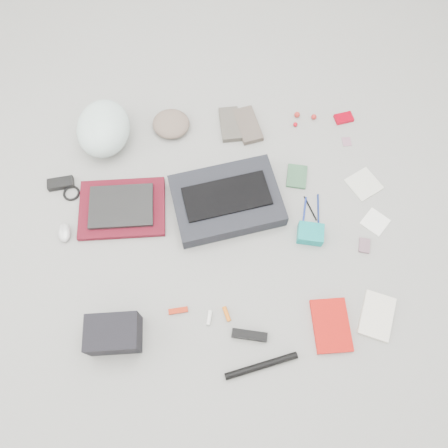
{
  "coord_description": "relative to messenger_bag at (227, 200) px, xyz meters",
  "views": [
    {
      "loc": [
        -0.07,
        -0.76,
        1.85
      ],
      "look_at": [
        0.0,
        0.0,
        0.05
      ],
      "focal_mm": 35.0,
      "sensor_mm": 36.0,
      "label": 1
    }
  ],
  "objects": [
    {
      "name": "pen_black",
      "position": [
        0.39,
        -0.06,
        -0.04
      ],
      "size": [
        0.04,
        0.13,
        0.01
      ],
      "primitive_type": "cylinder",
      "rotation": [
        1.57,
        0.0,
        0.28
      ],
      "color": "black",
      "rests_on": "ground_plane"
    },
    {
      "name": "lollipop_c",
      "position": [
        0.49,
        0.45,
        -0.03
      ],
      "size": [
        0.04,
        0.04,
        0.03
      ],
      "primitive_type": "sphere",
      "rotation": [
        0.0,
        0.0,
        -0.34
      ],
      "color": "#AC201E",
      "rests_on": "ground_plane"
    },
    {
      "name": "accordion_wallet",
      "position": [
        0.36,
        -0.19,
        -0.01
      ],
      "size": [
        0.13,
        0.11,
        0.06
      ],
      "primitive_type": "cube",
      "rotation": [
        0.0,
        0.0,
        -0.23
      ],
      "color": "#098F8C",
      "rests_on": "ground_plane"
    },
    {
      "name": "napkin_top",
      "position": [
        0.66,
        0.05,
        -0.04
      ],
      "size": [
        0.18,
        0.18,
        0.01
      ],
      "primitive_type": "cube",
      "rotation": [
        0.0,
        0.0,
        0.48
      ],
      "color": "silver",
      "rests_on": "ground_plane"
    },
    {
      "name": "notepad",
      "position": [
        0.35,
        0.12,
        -0.03
      ],
      "size": [
        0.12,
        0.14,
        0.01
      ],
      "primitive_type": "cube",
      "rotation": [
        0.0,
        0.0,
        -0.23
      ],
      "color": "#315A3C",
      "rests_on": "ground_plane"
    },
    {
      "name": "bike_pump",
      "position": [
        0.08,
        -0.73,
        -0.03
      ],
      "size": [
        0.3,
        0.09,
        0.03
      ],
      "primitive_type": "cylinder",
      "rotation": [
        0.0,
        1.57,
        0.2
      ],
      "color": "black",
      "rests_on": "ground_plane"
    },
    {
      "name": "toiletry_tube_orange",
      "position": [
        -0.04,
        -0.51,
        -0.03
      ],
      "size": [
        0.03,
        0.07,
        0.02
      ],
      "primitive_type": "cylinder",
      "rotation": [
        1.57,
        0.0,
        0.26
      ],
      "color": "orange",
      "rests_on": "ground_plane"
    },
    {
      "name": "mitten_left",
      "position": [
        0.06,
        0.44,
        -0.03
      ],
      "size": [
        0.1,
        0.2,
        0.03
      ],
      "primitive_type": "cube",
      "rotation": [
        0.0,
        0.0,
        0.03
      ],
      "color": "#555047",
      "rests_on": "ground_plane"
    },
    {
      "name": "power_brick",
      "position": [
        -0.78,
        0.17,
        -0.02
      ],
      "size": [
        0.12,
        0.07,
        0.03
      ],
      "primitive_type": "cube",
      "rotation": [
        0.0,
        0.0,
        0.1
      ],
      "color": "black",
      "rests_on": "ground_plane"
    },
    {
      "name": "pen_blue",
      "position": [
        0.36,
        -0.07,
        -0.04
      ],
      "size": [
        0.05,
        0.15,
        0.01
      ],
      "primitive_type": "cylinder",
      "rotation": [
        1.57,
        0.0,
        -0.26
      ],
      "color": "navy",
      "rests_on": "ground_plane"
    },
    {
      "name": "altoids_tin",
      "position": [
        0.64,
        0.43,
        -0.03
      ],
      "size": [
        0.1,
        0.07,
        0.02
      ],
      "primitive_type": "cube",
      "rotation": [
        0.0,
        0.0,
        0.17
      ],
      "color": "#A80013",
      "rests_on": "ground_plane"
    },
    {
      "name": "pen_navy",
      "position": [
        0.42,
        -0.06,
        -0.04
      ],
      "size": [
        0.03,
        0.15,
        0.01
      ],
      "primitive_type": "cylinder",
      "rotation": [
        1.57,
        0.0,
        -0.15
      ],
      "color": "navy",
      "rests_on": "ground_plane"
    },
    {
      "name": "bike_helmet",
      "position": [
        -0.56,
        0.41,
        0.05
      ],
      "size": [
        0.28,
        0.34,
        0.19
      ],
      "primitive_type": "ellipsoid",
      "rotation": [
        0.0,
        0.0,
        -0.09
      ],
      "color": "silver",
      "rests_on": "ground_plane"
    },
    {
      "name": "book_red",
      "position": [
        0.38,
        -0.6,
        -0.03
      ],
      "size": [
        0.15,
        0.22,
        0.02
      ],
      "primitive_type": "cube",
      "rotation": [
        0.0,
        0.0,
        -0.01
      ],
      "color": "red",
      "rests_on": "ground_plane"
    },
    {
      "name": "cable_coil",
      "position": [
        -0.73,
        0.12,
        -0.03
      ],
      "size": [
        0.1,
        0.1,
        0.01
      ],
      "primitive_type": "torus",
      "rotation": [
        0.0,
        0.0,
        0.32
      ],
      "color": "black",
      "rests_on": "ground_plane"
    },
    {
      "name": "toiletry_tube_white",
      "position": [
        -0.12,
        -0.52,
        -0.03
      ],
      "size": [
        0.03,
        0.06,
        0.02
      ],
      "primitive_type": "cylinder",
      "rotation": [
        1.57,
        0.0,
        -0.23
      ],
      "color": "white",
      "rests_on": "ground_plane"
    },
    {
      "name": "lollipop_b",
      "position": [
        0.4,
        0.47,
        -0.03
      ],
      "size": [
        0.03,
        0.03,
        0.03
      ],
      "primitive_type": "sphere",
      "rotation": [
        0.0,
        0.0,
        -0.17
      ],
      "color": "#B0251F",
      "rests_on": "ground_plane"
    },
    {
      "name": "camera_bag",
      "position": [
        -0.5,
        -0.57,
        0.03
      ],
      "size": [
        0.21,
        0.15,
        0.14
      ],
      "primitive_type": "cube",
      "rotation": [
        0.0,
        0.0,
        -0.02
      ],
      "color": "black",
      "rests_on": "ground_plane"
    },
    {
      "name": "mitten_right",
      "position": [
        0.14,
        0.43,
        -0.02
      ],
      "size": [
        0.14,
        0.22,
        0.03
      ],
      "primitive_type": "cube",
      "rotation": [
        0.0,
        0.0,
        0.2
      ],
      "color": "brown",
      "rests_on": "ground_plane"
    },
    {
      "name": "lollipop_a",
      "position": [
        0.39,
        0.41,
        -0.03
      ],
      "size": [
        0.03,
        0.03,
        0.02
      ],
      "primitive_type": "sphere",
      "rotation": [
        0.0,
        0.0,
        -0.27
      ],
      "color": "red",
      "rests_on": "ground_plane"
    },
    {
      "name": "mouse",
      "position": [
        -0.74,
        -0.09,
        -0.02
      ],
      "size": [
        0.07,
        0.1,
        0.04
      ],
      "primitive_type": "ellipsoid",
      "rotation": [
        0.0,
        0.0,
        0.13
      ],
      "color": "#BBBBBB",
      "rests_on": "ground_plane"
    },
    {
      "name": "laptop_sleeve",
      "position": [
        -0.49,
        0.01,
        -0.03
      ],
      "size": [
        0.4,
        0.3,
        0.03
      ],
      "primitive_type": "cube",
      "rotation": [
        0.0,
        0.0,
        -0.02
      ],
      "color": "#5B0D1B",
      "rests_on": "ground_plane"
    },
    {
      "name": "book_white",
      "position": [
        0.58,
        -0.58,
        -0.03
      ],
      "size": [
        0.19,
        0.23,
        0.02
      ],
      "primitive_type": "cube",
      "rotation": [
        0.0,
        0.0,
        -0.41
      ],
      "color": "silver",
      "rests_on": "ground_plane"
    },
    {
      "name": "stamp_sheet",
      "position": [
        0.63,
        0.29,
        -0.04
      ],
      "size": [
        0.04,
        0.05,
        0.0
      ],
      "primitive_type": "cube",
      "rotation": [
        0.0,
        0.0,
        -0.02
      ],
      "color": "#A56F87",
      "rests_on": "ground_plane"
    },
    {
      "name": "messenger_bag",
      "position": [
        0.0,
        0.0,
        0.0
      ],
      "size": [
        0.53,
        0.42,
        0.08
      ],
      "primitive_type": "cube",
      "rotation": [
        0.0,
        0.0,
        0.16
      ],
      "color": "black",
      "rests_on": "ground_plane"
    },
    {
      "name": "ground_plane",
      "position": [
        -0.02,
        -0.12,
        -0.04
      ],
      "size": [
        4.0,
        4.0,
        0.0
      ],
      "primitive_type": "plane",
      "color": "gray"
    },
    {
      "name": "beanie",
      "position": [
        -0.24,
        0.45,
        -0.01
      ],
      "size": [
        0.23,
        0.22,
        0.07
      ],
      "primitive_type": "ellipsoid",
      "rotation": [
        0.0,
        0.0,
        -0.28
      ],
      "color": "#7B6658",
      "rests_on": "ground_plane"
    },
    {
      "name": "card_deck",
      "position": [
        0.6,
        -0.26,
        -0.03
      ],
      "size": [
        0.06,
        0.08,
        0.01
      ],
      "primitive_type": "cube",
      "rotation": [
        0.0,
        0.0,
        -0.27
      ],
      "color": "gray",
      "rests_on": "ground_plane"
    },
    {
      "name": "multitool",
      "position": [
        -0.25,
        -0.48,
        -0.03
      ],
      "size": [
        0.08,
        0.03,
        0.01
      ],
      "primitive_type": "cube",
      "rotation": [
        0.0,
        0.0,
        0.07
      ],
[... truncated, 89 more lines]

